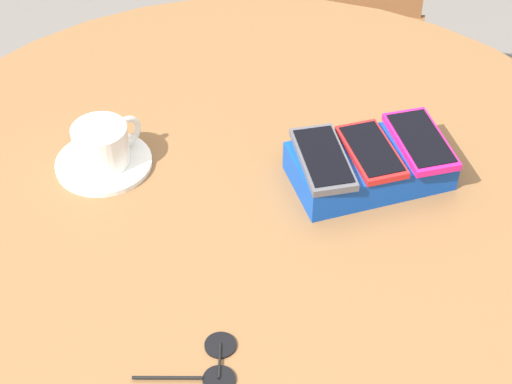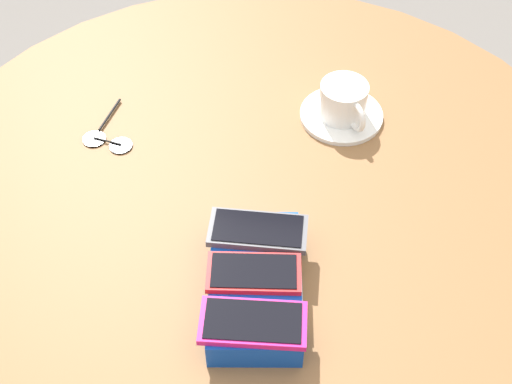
# 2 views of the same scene
# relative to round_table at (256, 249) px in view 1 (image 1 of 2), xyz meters

# --- Properties ---
(round_table) EXTENTS (1.11, 1.11, 0.75)m
(round_table) POSITION_rel_round_table_xyz_m (0.00, 0.00, 0.00)
(round_table) COLOR #2D2D2D
(round_table) RESTS_ON ground_plane
(phone_box) EXTENTS (0.23, 0.15, 0.05)m
(phone_box) POSITION_rel_round_table_xyz_m (-0.16, -0.02, 0.12)
(phone_box) COLOR #0F42AD
(phone_box) RESTS_ON round_table
(phone_magenta) EXTENTS (0.07, 0.14, 0.01)m
(phone_magenta) POSITION_rel_round_table_xyz_m (-0.24, -0.03, 0.14)
(phone_magenta) COLOR #D11975
(phone_magenta) RESTS_ON phone_box
(phone_red) EXTENTS (0.07, 0.13, 0.01)m
(phone_red) POSITION_rel_round_table_xyz_m (-0.16, -0.02, 0.14)
(phone_red) COLOR red
(phone_red) RESTS_ON phone_box
(phone_gray) EXTENTS (0.07, 0.14, 0.01)m
(phone_gray) POSITION_rel_round_table_xyz_m (-0.09, -0.02, 0.14)
(phone_gray) COLOR #515156
(phone_gray) RESTS_ON phone_box
(saucer) EXTENTS (0.14, 0.14, 0.01)m
(saucer) POSITION_rel_round_table_xyz_m (0.20, -0.12, 0.10)
(saucer) COLOR white
(saucer) RESTS_ON round_table
(coffee_cup) EXTENTS (0.10, 0.08, 0.06)m
(coffee_cup) POSITION_rel_round_table_xyz_m (0.20, -0.12, 0.13)
(coffee_cup) COLOR white
(coffee_cup) RESTS_ON saucer
(sunglasses) EXTENTS (0.12, 0.08, 0.01)m
(sunglasses) POSITION_rel_round_table_xyz_m (0.09, 0.26, 0.09)
(sunglasses) COLOR black
(sunglasses) RESTS_ON round_table
(chair_far_side) EXTENTS (0.51, 0.51, 0.87)m
(chair_far_side) POSITION_rel_round_table_xyz_m (-0.35, -0.83, -0.20)
(chair_far_side) COLOR brown
(chair_far_side) RESTS_ON ground_plane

